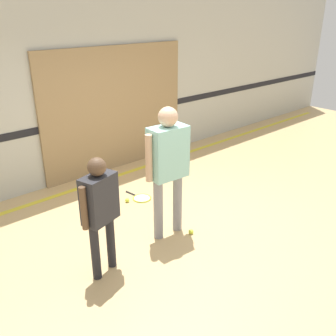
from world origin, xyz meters
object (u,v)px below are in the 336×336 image
(person_instructor, at_px, (168,159))
(tennis_ball_near_instructor, at_px, (191,232))
(tennis_ball_by_spare_racket, at_px, (127,200))
(racket_spare_on_floor, at_px, (141,198))
(person_student_left, at_px, (100,205))

(person_instructor, bearing_deg, tennis_ball_near_instructor, -41.98)
(tennis_ball_by_spare_racket, bearing_deg, person_instructor, -95.44)
(racket_spare_on_floor, distance_m, tennis_ball_near_instructor, 1.28)
(person_instructor, relative_size, racket_spare_on_floor, 3.26)
(racket_spare_on_floor, bearing_deg, person_student_left, 121.21)
(racket_spare_on_floor, relative_size, tennis_ball_near_instructor, 8.17)
(racket_spare_on_floor, height_order, tennis_ball_near_instructor, tennis_ball_near_instructor)
(person_student_left, distance_m, racket_spare_on_floor, 2.05)
(person_student_left, bearing_deg, racket_spare_on_floor, 23.01)
(person_instructor, height_order, person_student_left, person_instructor)
(person_instructor, xyz_separation_m, tennis_ball_near_instructor, (0.22, -0.23, -1.05))
(racket_spare_on_floor, height_order, tennis_ball_by_spare_racket, tennis_ball_by_spare_racket)
(person_student_left, xyz_separation_m, racket_spare_on_floor, (1.44, 1.16, -0.87))
(person_student_left, height_order, tennis_ball_by_spare_racket, person_student_left)
(person_instructor, xyz_separation_m, person_student_left, (-1.09, -0.12, -0.21))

